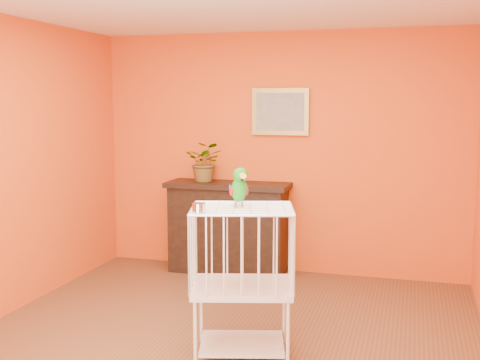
% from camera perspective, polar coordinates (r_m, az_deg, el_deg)
% --- Properties ---
extents(ground, '(4.50, 4.50, 0.00)m').
position_cam_1_polar(ground, '(4.72, -2.37, -15.75)').
color(ground, brown).
rests_on(ground, ground).
extents(room_shell, '(4.50, 4.50, 4.50)m').
position_cam_1_polar(room_shell, '(4.35, -2.49, 3.80)').
color(room_shell, '#DC4C14').
rests_on(room_shell, ground).
extents(console_cabinet, '(1.33, 0.48, 0.99)m').
position_cam_1_polar(console_cabinet, '(6.57, -1.16, -4.52)').
color(console_cabinet, black).
rests_on(console_cabinet, ground).
extents(potted_plant, '(0.43, 0.47, 0.34)m').
position_cam_1_polar(potted_plant, '(6.56, -3.25, 1.32)').
color(potted_plant, '#26722D').
rests_on(potted_plant, console_cabinet).
extents(framed_picture, '(0.62, 0.04, 0.50)m').
position_cam_1_polar(framed_picture, '(6.48, 3.83, 6.48)').
color(framed_picture, '#A4863A').
rests_on(framed_picture, room_shell).
extents(birdcage, '(0.83, 0.72, 1.11)m').
position_cam_1_polar(birdcage, '(4.43, 0.20, -9.43)').
color(birdcage, white).
rests_on(birdcage, ground).
extents(feed_cup, '(0.09, 0.09, 0.06)m').
position_cam_1_polar(feed_cup, '(4.10, -3.92, -2.64)').
color(feed_cup, silver).
rests_on(feed_cup, birdcage).
extents(parrot, '(0.19, 0.25, 0.29)m').
position_cam_1_polar(parrot, '(4.31, -0.07, -0.64)').
color(parrot, '#59544C').
rests_on(parrot, birdcage).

